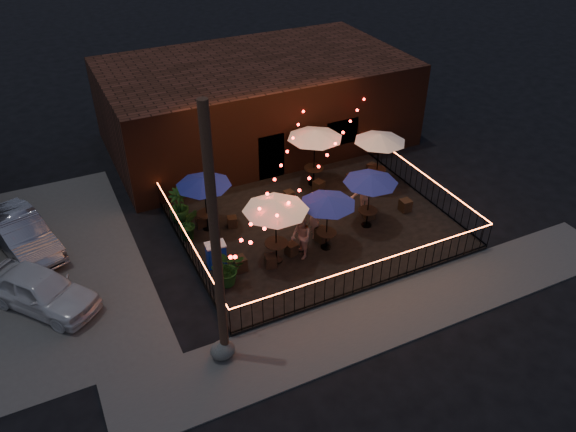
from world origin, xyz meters
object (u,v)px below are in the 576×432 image
at_px(cafe_table_5, 380,138).
at_px(cooler, 216,254).
at_px(cafe_table_3, 315,135).
at_px(boulder, 223,350).
at_px(cafe_table_0, 276,206).
at_px(utility_pole, 216,248).
at_px(cafe_table_1, 204,182).
at_px(cafe_table_4, 371,179).
at_px(cafe_table_2, 328,201).

relative_size(cafe_table_5, cooler, 2.93).
bearing_deg(cooler, cafe_table_3, 35.45).
relative_size(cafe_table_5, boulder, 3.26).
xyz_separation_m(cafe_table_0, cafe_table_3, (3.66, 4.09, 0.06)).
height_order(cafe_table_0, cafe_table_5, cafe_table_0).
relative_size(utility_pole, cooler, 8.84).
height_order(utility_pole, cafe_table_1, utility_pole).
relative_size(cafe_table_0, cooler, 3.25).
relative_size(cafe_table_0, cafe_table_4, 1.15).
xyz_separation_m(cafe_table_4, boulder, (-7.26, -3.71, -1.89)).
height_order(cafe_table_4, cafe_table_5, cafe_table_5).
bearing_deg(cafe_table_2, cafe_table_1, 139.11).
bearing_deg(cafe_table_0, cafe_table_1, 117.97).
relative_size(cafe_table_2, cooler, 2.56).
relative_size(utility_pole, cafe_table_0, 2.72).
bearing_deg(cafe_table_3, cafe_table_5, -26.55).
bearing_deg(cafe_table_0, cafe_table_5, 25.51).
bearing_deg(cooler, cafe_table_2, -7.03).
distance_m(cafe_table_1, cooler, 2.79).
bearing_deg(boulder, utility_pole, 9.40).
distance_m(utility_pole, cafe_table_3, 10.13).
distance_m(cafe_table_1, cafe_table_2, 4.61).
height_order(utility_pole, cafe_table_0, utility_pole).
height_order(cafe_table_5, cooler, cafe_table_5).
bearing_deg(cafe_table_5, cafe_table_3, 153.45).
distance_m(cafe_table_2, cafe_table_5, 5.09).
bearing_deg(cafe_table_0, utility_pole, -133.98).
distance_m(cafe_table_1, cafe_table_3, 5.34).
height_order(cafe_table_0, boulder, cafe_table_0).
xyz_separation_m(cafe_table_0, cafe_table_4, (4.04, 0.44, -0.22)).
distance_m(cafe_table_0, boulder, 5.06).
xyz_separation_m(cafe_table_0, cooler, (-1.99, 0.68, -1.82)).
relative_size(utility_pole, cafe_table_2, 3.45).
distance_m(cafe_table_2, cooler, 4.30).
xyz_separation_m(cafe_table_3, cooler, (-5.64, -3.41, -1.88)).
bearing_deg(boulder, cafe_table_2, 31.46).
bearing_deg(cafe_table_2, cooler, 168.65).
distance_m(cafe_table_0, cooler, 2.78).
bearing_deg(cafe_table_3, cooler, -148.87).
bearing_deg(cafe_table_5, cafe_table_1, 179.86).
relative_size(cafe_table_4, cooler, 2.82).
distance_m(cafe_table_3, boulder, 10.31).
bearing_deg(boulder, cafe_table_1, 74.77).
xyz_separation_m(cafe_table_1, cafe_table_2, (3.49, -3.02, -0.05)).
relative_size(utility_pole, cafe_table_4, 3.14).
bearing_deg(cafe_table_4, boulder, -152.93).
xyz_separation_m(cafe_table_0, cafe_table_1, (-1.54, 2.91, -0.21)).
relative_size(cafe_table_1, boulder, 3.18).
xyz_separation_m(cafe_table_5, cooler, (-8.04, -2.21, -1.72)).
bearing_deg(cafe_table_1, boulder, -105.23).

